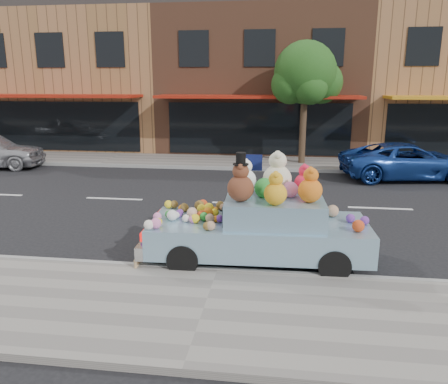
# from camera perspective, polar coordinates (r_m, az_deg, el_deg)

# --- Properties ---
(ground) EXTENTS (120.00, 120.00, 0.00)m
(ground) POSITION_cam_1_polar(r_m,az_deg,el_deg) (13.10, 2.36, -1.51)
(ground) COLOR black
(ground) RESTS_ON ground
(near_sidewalk) EXTENTS (60.00, 3.00, 0.12)m
(near_sidewalk) POSITION_cam_1_polar(r_m,az_deg,el_deg) (7.08, -2.67, -15.33)
(near_sidewalk) COLOR gray
(near_sidewalk) RESTS_ON ground
(far_sidewalk) EXTENTS (60.00, 3.00, 0.12)m
(far_sidewalk) POSITION_cam_1_polar(r_m,az_deg,el_deg) (19.41, 4.14, 3.84)
(far_sidewalk) COLOR gray
(far_sidewalk) RESTS_ON ground
(near_kerb) EXTENTS (60.00, 0.12, 0.13)m
(near_kerb) POSITION_cam_1_polar(r_m,az_deg,el_deg) (8.40, -0.84, -10.30)
(near_kerb) COLOR gray
(near_kerb) RESTS_ON ground
(far_kerb) EXTENTS (60.00, 0.12, 0.13)m
(far_kerb) POSITION_cam_1_polar(r_m,az_deg,el_deg) (17.94, 3.84, 3.00)
(far_kerb) COLOR gray
(far_kerb) RESTS_ON ground
(storefront_left) EXTENTS (10.00, 9.80, 7.30)m
(storefront_left) POSITION_cam_1_polar(r_m,az_deg,el_deg) (26.94, -17.33, 13.82)
(storefront_left) COLOR #98663F
(storefront_left) RESTS_ON ground
(storefront_mid) EXTENTS (10.00, 9.80, 7.30)m
(storefront_mid) POSITION_cam_1_polar(r_m,az_deg,el_deg) (24.56, 5.12, 14.40)
(storefront_mid) COLOR brown
(storefront_mid) RESTS_ON ground
(street_tree) EXTENTS (3.00, 2.70, 5.22)m
(street_tree) POSITION_cam_1_polar(r_m,az_deg,el_deg) (19.13, 10.62, 14.43)
(street_tree) COLOR #38281C
(street_tree) RESTS_ON ground
(car_blue) EXTENTS (5.11, 2.96, 1.34)m
(car_blue) POSITION_cam_1_polar(r_m,az_deg,el_deg) (17.65, 22.79, 3.73)
(car_blue) COLOR #1C409B
(car_blue) RESTS_ON ground
(art_car) EXTENTS (4.55, 1.92, 2.28)m
(art_car) POSITION_cam_1_polar(r_m,az_deg,el_deg) (8.77, 4.71, -4.12)
(art_car) COLOR black
(art_car) RESTS_ON ground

